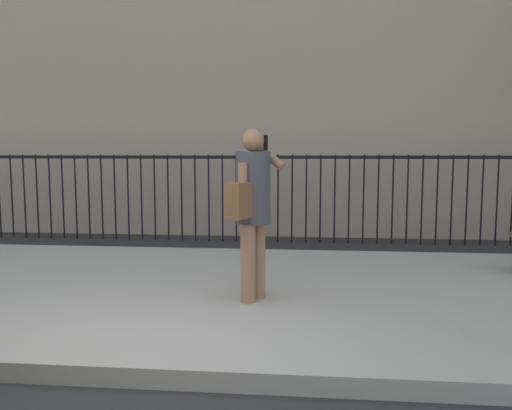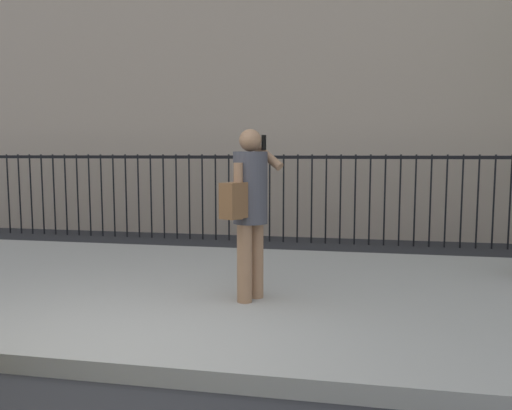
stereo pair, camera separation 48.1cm
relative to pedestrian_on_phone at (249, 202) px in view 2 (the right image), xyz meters
name	(u,v)px [view 2 (the right image)]	position (x,y,z in m)	size (l,w,h in m)	color
ground_plane	(84,381)	(-0.86, -1.69, -1.14)	(60.00, 60.00, 0.00)	#28282B
sidewalk	(184,290)	(-0.86, 0.51, -1.07)	(28.00, 4.40, 0.15)	#9E9B93
iron_fence	(249,186)	(-0.86, 4.21, -0.12)	(12.03, 0.04, 1.60)	black
pedestrian_on_phone	(249,202)	(0.00, 0.00, 0.00)	(0.56, 0.72, 1.71)	#936B4C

